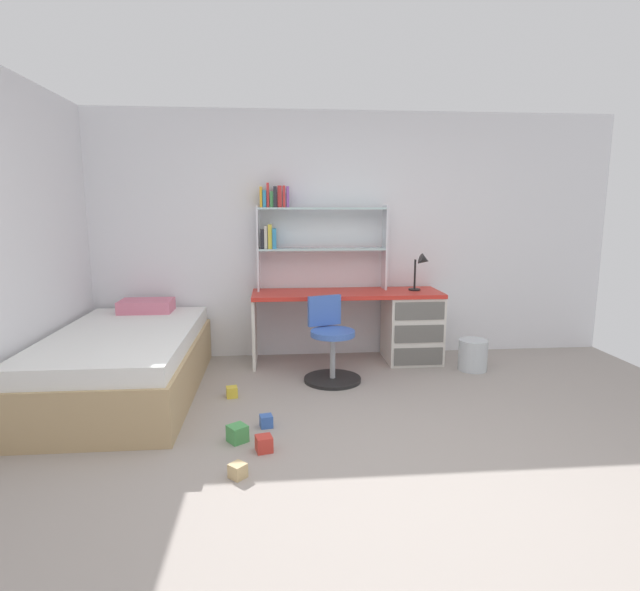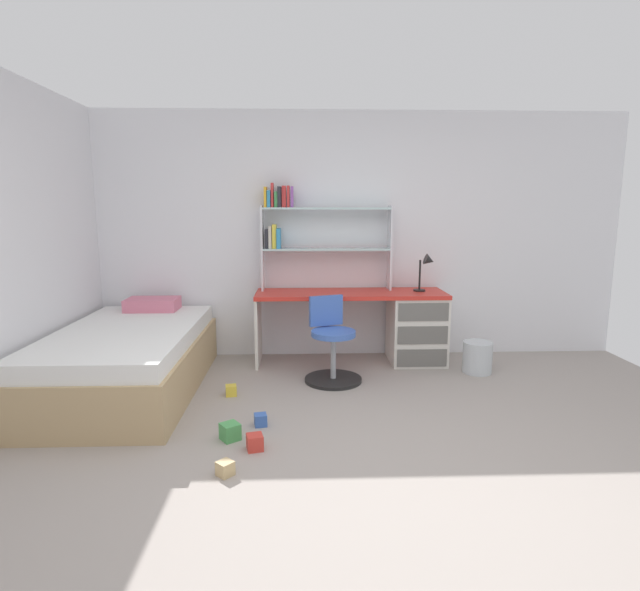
# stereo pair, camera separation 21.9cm
# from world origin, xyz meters

# --- Properties ---
(ground_plane) EXTENTS (5.94, 6.06, 0.02)m
(ground_plane) POSITION_xyz_m (0.00, 0.00, -0.01)
(ground_plane) COLOR #9E938C
(room_shell) EXTENTS (5.94, 6.06, 2.53)m
(room_shell) POSITION_xyz_m (-1.26, 1.27, 1.26)
(room_shell) COLOR silver
(room_shell) RESTS_ON ground_plane
(desk) EXTENTS (1.89, 0.56, 0.73)m
(desk) POSITION_xyz_m (0.60, 2.23, 0.40)
(desk) COLOR red
(desk) RESTS_ON ground_plane
(bookshelf_hutch) EXTENTS (1.32, 0.22, 1.07)m
(bookshelf_hutch) POSITION_xyz_m (-0.33, 2.39, 1.36)
(bookshelf_hutch) COLOR silver
(bookshelf_hutch) RESTS_ON desk
(desk_lamp) EXTENTS (0.20, 0.17, 0.38)m
(desk_lamp) POSITION_xyz_m (0.87, 2.22, 0.98)
(desk_lamp) COLOR black
(desk_lamp) RESTS_ON desk
(swivel_chair) EXTENTS (0.52, 0.52, 0.76)m
(swivel_chair) POSITION_xyz_m (-0.11, 1.68, 0.30)
(swivel_chair) COLOR black
(swivel_chair) RESTS_ON ground_plane
(bed_platform) EXTENTS (1.15, 2.09, 0.67)m
(bed_platform) POSITION_xyz_m (-1.88, 1.48, 0.28)
(bed_platform) COLOR tan
(bed_platform) RESTS_ON ground_plane
(waste_bin) EXTENTS (0.28, 0.28, 0.30)m
(waste_bin) POSITION_xyz_m (1.29, 1.85, 0.15)
(waste_bin) COLOR silver
(waste_bin) RESTS_ON ground_plane
(toy_block_blue_0) EXTENTS (0.10, 0.10, 0.09)m
(toy_block_blue_0) POSITION_xyz_m (-0.69, 0.71, 0.04)
(toy_block_blue_0) COLOR #3860B7
(toy_block_blue_0) RESTS_ON ground_plane
(toy_block_red_1) EXTENTS (0.12, 0.12, 0.10)m
(toy_block_red_1) POSITION_xyz_m (-0.70, 0.34, 0.05)
(toy_block_red_1) COLOR red
(toy_block_red_1) RESTS_ON ground_plane
(toy_block_natural_2) EXTENTS (0.12, 0.12, 0.09)m
(toy_block_natural_2) POSITION_xyz_m (-0.84, 0.03, 0.04)
(toy_block_natural_2) COLOR tan
(toy_block_natural_2) RESTS_ON ground_plane
(toy_block_yellow_3) EXTENTS (0.10, 0.10, 0.09)m
(toy_block_yellow_3) POSITION_xyz_m (-0.98, 1.32, 0.04)
(toy_block_yellow_3) COLOR gold
(toy_block_yellow_3) RESTS_ON ground_plane
(toy_block_green_4) EXTENTS (0.16, 0.16, 0.11)m
(toy_block_green_4) POSITION_xyz_m (-0.88, 0.49, 0.06)
(toy_block_green_4) COLOR #479E51
(toy_block_green_4) RESTS_ON ground_plane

